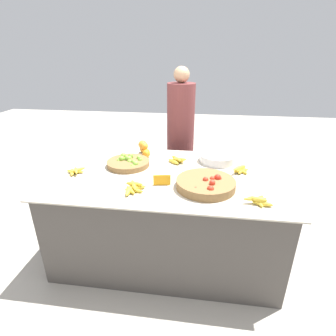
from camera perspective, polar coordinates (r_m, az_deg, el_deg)
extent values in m
plane|color=#ADA599|center=(2.61, 0.00, -16.69)|extent=(12.00, 12.00, 0.00)
cube|color=#4C4742|center=(2.38, 0.00, -9.74)|extent=(1.80, 1.11, 0.76)
cube|color=#BCB29E|center=(2.20, 0.00, -1.34)|extent=(1.88, 1.16, 0.01)
cylinder|color=olive|center=(2.36, -8.65, 1.04)|extent=(0.38, 0.38, 0.05)
sphere|color=#89BC42|center=(2.39, -6.36, 2.29)|extent=(0.04, 0.04, 0.04)
sphere|color=#7AB238|center=(2.38, -10.08, 2.01)|extent=(0.05, 0.05, 0.05)
sphere|color=#7AB238|center=(2.40, -9.18, 1.76)|extent=(0.06, 0.06, 0.06)
sphere|color=#89BC42|center=(2.28, -7.03, 0.95)|extent=(0.05, 0.05, 0.05)
sphere|color=#89BC42|center=(2.46, -9.70, 2.73)|extent=(0.05, 0.05, 0.05)
sphere|color=#89BC42|center=(2.39, -10.61, 1.53)|extent=(0.05, 0.05, 0.05)
sphere|color=#7AB238|center=(2.35, -8.31, 1.32)|extent=(0.05, 0.05, 0.05)
sphere|color=#6BA333|center=(2.38, -8.83, 2.06)|extent=(0.05, 0.05, 0.05)
sphere|color=#6BA333|center=(2.42, -8.15, 2.58)|extent=(0.05, 0.05, 0.05)
sphere|color=#7AB238|center=(2.33, -7.52, 1.31)|extent=(0.05, 0.05, 0.05)
sphere|color=#6BA333|center=(2.36, -6.07, 1.71)|extent=(0.05, 0.05, 0.05)
sphere|color=#6BA333|center=(2.26, -7.73, 0.15)|extent=(0.05, 0.05, 0.05)
sphere|color=#89BC42|center=(2.37, -8.47, 2.07)|extent=(0.05, 0.05, 0.05)
sphere|color=#7AB238|center=(2.42, -6.18, 1.91)|extent=(0.05, 0.05, 0.05)
cylinder|color=olive|center=(1.97, 8.19, -3.44)|extent=(0.44, 0.44, 0.06)
sphere|color=red|center=(1.99, 10.74, -2.08)|extent=(0.05, 0.05, 0.05)
sphere|color=red|center=(1.90, 9.62, -3.16)|extent=(0.04, 0.04, 0.04)
sphere|color=red|center=(1.99, 9.64, -2.36)|extent=(0.04, 0.04, 0.04)
sphere|color=red|center=(1.93, 7.34, -3.69)|extent=(0.04, 0.04, 0.04)
sphere|color=red|center=(1.97, 7.13, -3.24)|extent=(0.04, 0.04, 0.04)
sphere|color=red|center=(1.84, 9.23, -4.53)|extent=(0.05, 0.05, 0.05)
sphere|color=red|center=(2.00, 10.97, -2.33)|extent=(0.05, 0.05, 0.05)
sphere|color=red|center=(1.95, 8.18, -2.53)|extent=(0.04, 0.04, 0.04)
sphere|color=red|center=(1.98, 9.55, -3.08)|extent=(0.04, 0.04, 0.04)
sphere|color=red|center=(2.00, 10.53, -2.96)|extent=(0.05, 0.05, 0.05)
sphere|color=red|center=(1.95, 6.72, -3.99)|extent=(0.04, 0.04, 0.04)
sphere|color=red|center=(2.06, 6.49, -2.19)|extent=(0.05, 0.05, 0.05)
sphere|color=red|center=(1.86, 5.99, -4.77)|extent=(0.05, 0.05, 0.05)
sphere|color=orange|center=(2.58, -4.75, 3.46)|extent=(0.07, 0.07, 0.07)
sphere|color=orange|center=(2.53, -4.77, 3.15)|extent=(0.08, 0.08, 0.08)
sphere|color=orange|center=(2.67, -5.41, 4.14)|extent=(0.07, 0.07, 0.07)
sphere|color=orange|center=(2.58, -5.19, 4.76)|extent=(0.08, 0.08, 0.08)
sphere|color=orange|center=(2.59, -5.54, 5.08)|extent=(0.08, 0.08, 0.08)
cylinder|color=silver|center=(2.46, 10.76, 2.19)|extent=(0.33, 0.33, 0.07)
cube|color=orange|center=(1.99, -1.33, -2.65)|extent=(0.13, 0.03, 0.08)
ellipsoid|color=gold|center=(2.32, -19.43, -0.80)|extent=(0.13, 0.04, 0.03)
ellipsoid|color=gold|center=(2.33, -19.54, -0.68)|extent=(0.15, 0.03, 0.03)
ellipsoid|color=gold|center=(2.32, -20.15, -0.85)|extent=(0.08, 0.14, 0.03)
ellipsoid|color=gold|center=(2.30, -18.95, -0.33)|extent=(0.10, 0.11, 0.03)
ellipsoid|color=gold|center=(2.30, -19.42, -0.48)|extent=(0.09, 0.13, 0.03)
ellipsoid|color=gold|center=(1.94, -7.08, -4.36)|extent=(0.15, 0.11, 0.03)
ellipsoid|color=gold|center=(1.91, -8.52, -4.93)|extent=(0.04, 0.14, 0.03)
ellipsoid|color=gold|center=(1.92, -8.16, -4.78)|extent=(0.10, 0.12, 0.03)
ellipsoid|color=gold|center=(1.91, -7.17, -4.86)|extent=(0.13, 0.05, 0.03)
ellipsoid|color=gold|center=(1.94, -7.35, -3.43)|extent=(0.13, 0.04, 0.03)
ellipsoid|color=gold|center=(1.94, -7.50, -3.65)|extent=(0.09, 0.16, 0.03)
ellipsoid|color=gold|center=(2.29, 15.59, -0.58)|extent=(0.14, 0.10, 0.03)
ellipsoid|color=gold|center=(2.29, 15.74, -0.63)|extent=(0.10, 0.12, 0.03)
ellipsoid|color=gold|center=(2.29, 15.65, -0.53)|extent=(0.09, 0.15, 0.03)
ellipsoid|color=gold|center=(2.29, 15.70, -0.53)|extent=(0.11, 0.10, 0.03)
ellipsoid|color=gold|center=(2.30, 15.73, -0.54)|extent=(0.11, 0.08, 0.03)
ellipsoid|color=gold|center=(2.26, 15.26, 0.01)|extent=(0.13, 0.13, 0.04)
ellipsoid|color=gold|center=(2.28, 15.69, -0.15)|extent=(0.10, 0.13, 0.03)
ellipsoid|color=gold|center=(1.89, 19.02, -6.46)|extent=(0.11, 0.13, 0.03)
ellipsoid|color=gold|center=(1.87, 18.82, -6.88)|extent=(0.08, 0.15, 0.03)
ellipsoid|color=gold|center=(1.85, 19.97, -7.29)|extent=(0.13, 0.06, 0.03)
ellipsoid|color=gold|center=(1.84, 18.89, -6.42)|extent=(0.13, 0.06, 0.03)
ellipsoid|color=gold|center=(1.85, 18.39, -6.39)|extent=(0.16, 0.05, 0.03)
ellipsoid|color=gold|center=(2.42, 2.06, 1.56)|extent=(0.13, 0.06, 0.03)
ellipsoid|color=gold|center=(2.45, 1.92, 1.97)|extent=(0.09, 0.11, 0.03)
ellipsoid|color=gold|center=(2.39, 1.17, 1.41)|extent=(0.12, 0.12, 0.03)
ellipsoid|color=gold|center=(2.38, 2.52, 1.92)|extent=(0.13, 0.03, 0.03)
ellipsoid|color=gold|center=(2.39, 1.83, 2.08)|extent=(0.11, 0.13, 0.03)
cylinder|color=brown|center=(3.11, 2.68, 5.06)|extent=(0.31, 0.31, 1.40)
sphere|color=tan|center=(2.95, 2.98, 19.66)|extent=(0.17, 0.17, 0.17)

